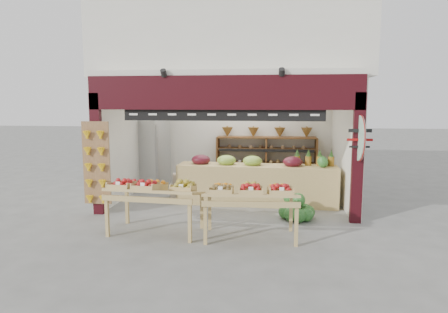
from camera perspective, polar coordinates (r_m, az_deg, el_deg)
ground at (r=9.64m, az=0.53°, el=-6.99°), size 60.00×60.00×0.00m
shop_structure at (r=11.03m, az=1.52°, el=15.40°), size 6.36×5.12×5.40m
banana_board at (r=9.02m, az=-17.83°, el=-1.14°), size 0.60×0.15×1.80m
gift_sign at (r=8.33m, az=18.80°, el=2.50°), size 0.04×0.93×0.92m
back_shelving at (r=11.32m, az=6.05°, el=0.67°), size 2.81×0.46×1.75m
refrigerator at (r=11.69m, az=-10.24°, el=0.44°), size 0.98×0.98×1.98m
cardboard_stack at (r=10.45m, az=-5.17°, el=-4.55°), size 1.01×0.80×0.63m
mid_counter at (r=9.70m, az=4.60°, el=-3.77°), size 3.84×0.88×1.18m
display_table_left at (r=7.68m, az=-10.48°, el=-4.55°), size 1.77×1.08×1.07m
display_table_right at (r=7.23m, az=3.81°, el=-5.16°), size 1.74×1.04×1.06m
watermelon_pile at (r=8.63m, az=10.38°, el=-7.47°), size 0.77×0.74×0.56m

